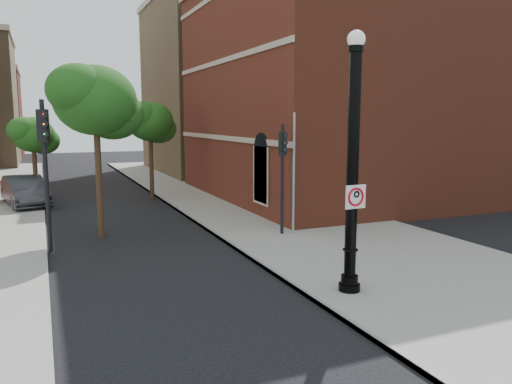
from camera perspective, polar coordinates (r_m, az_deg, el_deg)
name	(u,v)px	position (r m, az deg, el deg)	size (l,w,h in m)	color
ground	(225,302)	(12.70, -3.54, -12.46)	(120.00, 120.00, 0.00)	black
sidewalk_right	(272,213)	(23.84, 1.89, -2.39)	(8.00, 60.00, 0.12)	gray
curb_edge	(192,219)	(22.47, -7.28, -3.09)	(0.10, 60.00, 0.14)	gray
brick_wall_building	(393,90)	(32.20, 15.39, 11.20)	(22.30, 16.30, 12.50)	brown
bg_building_tan_b	(279,91)	(45.84, 2.62, 11.49)	(22.00, 14.00, 14.00)	olive
lamppost	(352,178)	(12.69, 10.96, 1.64)	(0.56, 0.56, 6.63)	black
no_parking_sign	(356,197)	(12.61, 11.32, -0.52)	(0.60, 0.08, 0.60)	white
parked_car	(25,191)	(28.44, -24.91, 0.10)	(1.69, 4.86, 1.60)	#2C2C31
traffic_signal_left	(45,151)	(18.01, -23.00, 4.38)	(0.40, 0.45, 5.14)	black
traffic_signal_right	(283,162)	(18.92, 3.06, 3.47)	(0.31, 0.37, 4.30)	black
utility_pole	(294,175)	(19.03, 4.33, 1.90)	(0.09, 0.09, 4.75)	#999999
street_tree_a	(96,102)	(19.72, -17.77, 9.74)	(3.59, 3.25, 6.48)	#352115
street_tree_b	(34,136)	(28.60, -24.07, 5.89)	(2.56, 2.31, 4.61)	#352115
street_tree_c	(151,122)	(28.54, -11.96, 7.78)	(3.03, 2.73, 5.45)	#352115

